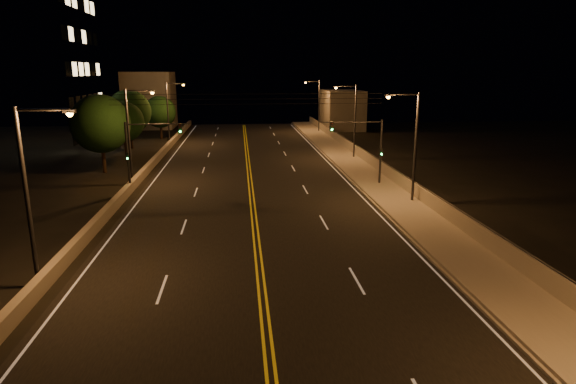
{
  "coord_description": "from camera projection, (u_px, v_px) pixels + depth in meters",
  "views": [
    {
      "loc": [
        -0.83,
        -10.02,
        9.61
      ],
      "look_at": [
        2.0,
        18.0,
        2.5
      ],
      "focal_mm": 30.0,
      "sensor_mm": 36.0,
      "label": 1
    }
  ],
  "objects": [
    {
      "name": "parapet_wall",
      "position": [
        439.0,
        205.0,
        32.41
      ],
      "size": [
        0.3,
        120.0,
        1.0
      ],
      "primitive_type": "cube",
      "color": "gray",
      "rests_on": "sidewalk"
    },
    {
      "name": "traffic_signal_left",
      "position": [
        140.0,
        148.0,
        38.46
      ],
      "size": [
        5.11,
        0.31,
        5.7
      ],
      "color": "#2D2D33",
      "rests_on": "ground"
    },
    {
      "name": "streetlight_6",
      "position": [
        170.0,
        109.0,
        63.32
      ],
      "size": [
        2.55,
        0.28,
        8.17
      ],
      "color": "#2D2D33",
      "rests_on": "ground"
    },
    {
      "name": "curb",
      "position": [
        388.0,
        217.0,
        32.24
      ],
      "size": [
        0.14,
        120.0,
        0.15
      ],
      "primitive_type": "cube",
      "color": "gray",
      "rests_on": "ground"
    },
    {
      "name": "parapet_rail",
      "position": [
        440.0,
        198.0,
        32.28
      ],
      "size": [
        0.06,
        120.0,
        0.06
      ],
      "primitive_type": "cylinder",
      "rotation": [
        1.57,
        0.0,
        0.0
      ],
      "color": "black",
      "rests_on": "parapet_wall"
    },
    {
      "name": "streetlight_4",
      "position": [
        32.0,
        185.0,
        20.98
      ],
      "size": [
        2.55,
        0.28,
        8.17
      ],
      "color": "#2D2D33",
      "rests_on": "ground"
    },
    {
      "name": "distant_building_left",
      "position": [
        150.0,
        100.0,
        82.41
      ],
      "size": [
        8.0,
        8.0,
        9.45
      ],
      "primitive_type": "cube",
      "color": "gray",
      "rests_on": "ground"
    },
    {
      "name": "overhead_wires",
      "position": [
        249.0,
        99.0,
        38.75
      ],
      "size": [
        22.0,
        0.03,
        0.83
      ],
      "color": "black"
    },
    {
      "name": "streetlight_3",
      "position": [
        317.0,
        102.0,
        75.78
      ],
      "size": [
        2.55,
        0.28,
        8.17
      ],
      "color": "#2D2D33",
      "rests_on": "ground"
    },
    {
      "name": "streetlight_5",
      "position": [
        132.0,
        130.0,
        40.69
      ],
      "size": [
        2.55,
        0.28,
        8.17
      ],
      "color": "#2D2D33",
      "rests_on": "ground"
    },
    {
      "name": "tree_2",
      "position": [
        129.0,
        112.0,
        60.19
      ],
      "size": [
        5.42,
        5.42,
        7.34
      ],
      "color": "black",
      "rests_on": "ground"
    },
    {
      "name": "lane_markings",
      "position": [
        255.0,
        222.0,
        31.32
      ],
      "size": [
        17.32,
        116.0,
        0.0
      ],
      "color": "silver",
      "rests_on": "road"
    },
    {
      "name": "sidewalk",
      "position": [
        415.0,
        215.0,
        32.41
      ],
      "size": [
        3.6,
        120.0,
        0.3
      ],
      "primitive_type": "cube",
      "color": "gray",
      "rests_on": "ground"
    },
    {
      "name": "traffic_signal_right",
      "position": [
        369.0,
        144.0,
        40.28
      ],
      "size": [
        5.11,
        0.31,
        5.7
      ],
      "color": "#2D2D33",
      "rests_on": "ground"
    },
    {
      "name": "road",
      "position": [
        255.0,
        222.0,
        31.39
      ],
      "size": [
        18.0,
        120.0,
        0.02
      ],
      "primitive_type": "cube",
      "color": "black",
      "rests_on": "ground"
    },
    {
      "name": "tree_1",
      "position": [
        124.0,
        122.0,
        55.37
      ],
      "size": [
        4.59,
        4.59,
        6.22
      ],
      "color": "black",
      "rests_on": "ground"
    },
    {
      "name": "streetlight_2",
      "position": [
        352.0,
        116.0,
        52.53
      ],
      "size": [
        2.55,
        0.28,
        8.17
      ],
      "color": "#2D2D33",
      "rests_on": "ground"
    },
    {
      "name": "tree_3",
      "position": [
        160.0,
        112.0,
        68.97
      ],
      "size": [
        4.53,
        4.53,
        6.14
      ],
      "color": "black",
      "rests_on": "ground"
    },
    {
      "name": "distant_building_right",
      "position": [
        342.0,
        110.0,
        81.17
      ],
      "size": [
        6.0,
        10.0,
        6.46
      ],
      "primitive_type": "cube",
      "color": "gray",
      "rests_on": "ground"
    },
    {
      "name": "streetlight_1",
      "position": [
        412.0,
        140.0,
        34.54
      ],
      "size": [
        2.55,
        0.28,
        8.17
      ],
      "color": "#2D2D33",
      "rests_on": "ground"
    },
    {
      "name": "tree_0",
      "position": [
        100.0,
        124.0,
        45.57
      ],
      "size": [
        5.54,
        5.54,
        7.51
      ],
      "color": "black",
      "rests_on": "ground"
    },
    {
      "name": "jersey_barrier",
      "position": [
        99.0,
        221.0,
        30.34
      ],
      "size": [
        0.45,
        120.0,
        0.76
      ],
      "primitive_type": "cube",
      "color": "gray",
      "rests_on": "ground"
    }
  ]
}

